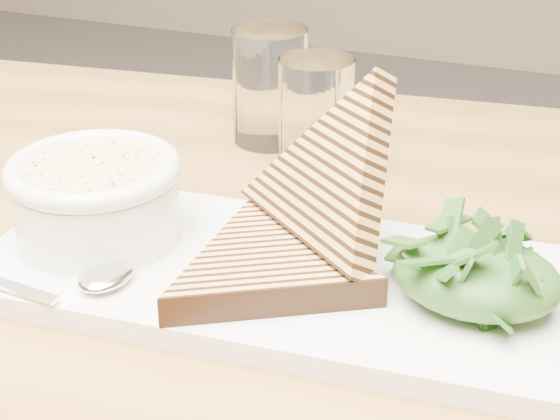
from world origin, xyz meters
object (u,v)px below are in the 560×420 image
at_px(soup_bowl, 97,207).
at_px(glass_near, 270,86).
at_px(table_top, 157,311).
at_px(glass_far, 316,115).
at_px(platter, 269,276).

relative_size(soup_bowl, glass_near, 1.09).
relative_size(table_top, glass_far, 12.96).
bearing_deg(table_top, soup_bowl, 157.20).
xyz_separation_m(table_top, glass_far, (0.04, 0.23, 0.07)).
height_order(platter, glass_far, glass_far).
bearing_deg(platter, glass_near, 112.32).
bearing_deg(table_top, glass_far, 81.32).
relative_size(glass_near, glass_far, 1.07).
bearing_deg(table_top, platter, 22.79).
distance_m(table_top, glass_near, 0.29).
distance_m(soup_bowl, glass_near, 0.25).
bearing_deg(platter, table_top, -157.21).
xyz_separation_m(table_top, soup_bowl, (-0.06, 0.02, 0.06)).
bearing_deg(platter, soup_bowl, -177.17).
bearing_deg(table_top, glass_near, 95.61).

